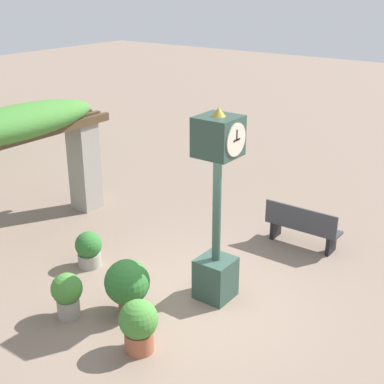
{
  "coord_description": "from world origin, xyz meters",
  "views": [
    {
      "loc": [
        -6.33,
        -4.54,
        5.13
      ],
      "look_at": [
        0.34,
        0.33,
        1.83
      ],
      "focal_mm": 50.0,
      "sensor_mm": 36.0,
      "label": 1
    }
  ],
  "objects_px": {
    "pedestal_clock": "(217,208)",
    "potted_plant_far_right": "(89,249)",
    "potted_plant_near_left": "(127,284)",
    "potted_plant_far_left": "(67,293)",
    "potted_plant_near_right": "(139,324)",
    "park_bench": "(302,226)"
  },
  "relations": [
    {
      "from": "pedestal_clock",
      "to": "potted_plant_far_right",
      "type": "bearing_deg",
      "value": 101.99
    },
    {
      "from": "potted_plant_far_left",
      "to": "park_bench",
      "type": "height_order",
      "value": "park_bench"
    },
    {
      "from": "potted_plant_far_right",
      "to": "park_bench",
      "type": "xyz_separation_m",
      "value": [
        3.16,
        -2.91,
        0.07
      ]
    },
    {
      "from": "pedestal_clock",
      "to": "potted_plant_near_left",
      "type": "relative_size",
      "value": 3.54
    },
    {
      "from": "pedestal_clock",
      "to": "potted_plant_near_left",
      "type": "xyz_separation_m",
      "value": [
        -1.24,
        0.89,
        -1.13
      ]
    },
    {
      "from": "potted_plant_near_right",
      "to": "park_bench",
      "type": "height_order",
      "value": "park_bench"
    },
    {
      "from": "pedestal_clock",
      "to": "potted_plant_far_right",
      "type": "height_order",
      "value": "pedestal_clock"
    },
    {
      "from": "potted_plant_near_left",
      "to": "pedestal_clock",
      "type": "bearing_deg",
      "value": -35.72
    },
    {
      "from": "pedestal_clock",
      "to": "potted_plant_far_right",
      "type": "distance_m",
      "value": 2.91
    },
    {
      "from": "potted_plant_near_left",
      "to": "potted_plant_far_left",
      "type": "bearing_deg",
      "value": 132.98
    },
    {
      "from": "potted_plant_near_right",
      "to": "potted_plant_far_right",
      "type": "relative_size",
      "value": 1.18
    },
    {
      "from": "potted_plant_near_right",
      "to": "potted_plant_far_left",
      "type": "xyz_separation_m",
      "value": [
        -0.03,
        1.5,
        -0.02
      ]
    },
    {
      "from": "potted_plant_near_left",
      "to": "potted_plant_near_right",
      "type": "distance_m",
      "value": 1.02
    },
    {
      "from": "potted_plant_far_right",
      "to": "park_bench",
      "type": "bearing_deg",
      "value": -42.62
    },
    {
      "from": "potted_plant_far_right",
      "to": "potted_plant_near_right",
      "type": "bearing_deg",
      "value": -118.57
    },
    {
      "from": "potted_plant_near_left",
      "to": "potted_plant_far_left",
      "type": "relative_size",
      "value": 1.22
    },
    {
      "from": "potted_plant_near_left",
      "to": "park_bench",
      "type": "xyz_separation_m",
      "value": [
        3.87,
        -1.26,
        -0.1
      ]
    },
    {
      "from": "potted_plant_near_right",
      "to": "potted_plant_far_left",
      "type": "distance_m",
      "value": 1.5
    },
    {
      "from": "pedestal_clock",
      "to": "potted_plant_near_right",
      "type": "height_order",
      "value": "pedestal_clock"
    },
    {
      "from": "potted_plant_near_left",
      "to": "potted_plant_far_right",
      "type": "height_order",
      "value": "potted_plant_near_left"
    },
    {
      "from": "potted_plant_near_left",
      "to": "potted_plant_near_right",
      "type": "xyz_separation_m",
      "value": [
        -0.63,
        -0.79,
        -0.09
      ]
    },
    {
      "from": "potted_plant_near_right",
      "to": "park_bench",
      "type": "relative_size",
      "value": 0.54
    }
  ]
}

